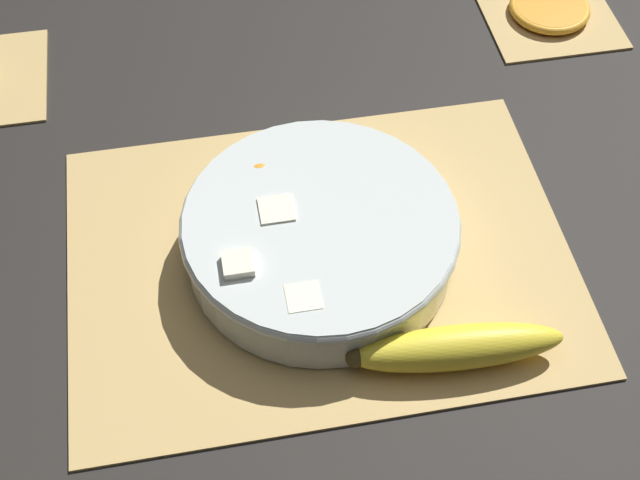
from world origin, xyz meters
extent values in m
plane|color=black|center=(0.00, 0.00, 0.00)|extent=(6.00, 6.00, 0.00)
cube|color=tan|center=(0.00, 0.00, 0.00)|extent=(0.46, 0.34, 0.01)
cube|color=#4C381E|center=(-0.15, 0.00, 0.00)|extent=(0.01, 0.34, 0.00)
cube|color=#4C381E|center=(-0.08, 0.00, 0.00)|extent=(0.01, 0.34, 0.00)
cube|color=#4C381E|center=(0.00, 0.00, 0.00)|extent=(0.01, 0.34, 0.00)
cube|color=#4C381E|center=(0.08, 0.00, 0.00)|extent=(0.01, 0.34, 0.00)
cube|color=#4C381E|center=(0.15, 0.00, 0.00)|extent=(0.01, 0.34, 0.00)
cube|color=tan|center=(-0.33, -0.30, 0.00)|extent=(0.15, 0.15, 0.01)
cube|color=#4C381E|center=(-0.37, -0.30, 0.00)|extent=(0.00, 0.15, 0.00)
cube|color=#4C381E|center=(-0.34, -0.30, 0.00)|extent=(0.00, 0.15, 0.00)
cube|color=#4C381E|center=(-0.31, -0.30, 0.00)|extent=(0.00, 0.15, 0.00)
cube|color=#4C381E|center=(-0.28, -0.30, 0.00)|extent=(0.00, 0.15, 0.00)
cube|color=#4C381E|center=(0.28, -0.30, 0.00)|extent=(0.00, 0.15, 0.00)
cylinder|color=silver|center=(0.00, 0.00, 0.03)|extent=(0.24, 0.24, 0.05)
torus|color=silver|center=(0.00, 0.00, 0.05)|extent=(0.25, 0.25, 0.01)
cylinder|color=#F7EFC6|center=(0.07, 0.00, 0.03)|extent=(0.03, 0.03, 0.01)
cylinder|color=#F7EFC6|center=(-0.05, 0.05, 0.03)|extent=(0.03, 0.03, 0.01)
cylinder|color=#F7EFC6|center=(0.00, -0.04, 0.02)|extent=(0.03, 0.03, 0.01)
cylinder|color=#F7EFC6|center=(-0.02, -0.03, 0.05)|extent=(0.03, 0.03, 0.01)
cylinder|color=#F7EFC6|center=(-0.08, 0.05, 0.02)|extent=(0.03, 0.03, 0.01)
cylinder|color=#F7EFC6|center=(-0.06, -0.03, 0.05)|extent=(0.03, 0.03, 0.01)
cylinder|color=#F7EFC6|center=(0.00, 0.02, 0.04)|extent=(0.03, 0.03, 0.01)
cylinder|color=#F7EFC6|center=(-0.01, 0.08, 0.05)|extent=(0.03, 0.03, 0.01)
cylinder|color=#F7EFC6|center=(0.05, -0.05, 0.04)|extent=(0.03, 0.03, 0.01)
cylinder|color=#F7EFC6|center=(-0.03, -0.08, 0.04)|extent=(0.03, 0.03, 0.01)
cylinder|color=#F7EFC6|center=(-0.02, 0.05, 0.02)|extent=(0.03, 0.03, 0.01)
cube|color=#EFEACC|center=(0.01, -0.09, 0.04)|extent=(0.03, 0.03, 0.03)
cube|color=#EFEACC|center=(0.07, 0.03, 0.03)|extent=(0.02, 0.02, 0.02)
cube|color=#EFEACC|center=(0.03, 0.08, 0.04)|extent=(0.03, 0.03, 0.03)
cube|color=#EFEACC|center=(0.04, -0.02, 0.05)|extent=(0.03, 0.03, 0.03)
cube|color=#EFEACC|center=(-0.09, -0.03, 0.03)|extent=(0.03, 0.03, 0.03)
cube|color=#EFEACC|center=(0.08, 0.04, 0.05)|extent=(0.03, 0.03, 0.03)
ellipsoid|color=orange|center=(0.08, -0.06, 0.03)|extent=(0.03, 0.01, 0.01)
ellipsoid|color=orange|center=(-0.03, 0.04, 0.04)|extent=(0.02, 0.01, 0.01)
ellipsoid|color=orange|center=(0.04, -0.07, 0.05)|extent=(0.03, 0.02, 0.01)
ellipsoid|color=#B2231E|center=(0.03, 0.02, 0.05)|extent=(0.03, 0.02, 0.01)
ellipsoid|color=orange|center=(0.03, 0.04, 0.04)|extent=(0.03, 0.02, 0.01)
ellipsoid|color=orange|center=(-0.09, 0.03, 0.03)|extent=(0.03, 0.02, 0.01)
ellipsoid|color=#B2231E|center=(-0.01, -0.01, 0.03)|extent=(0.03, 0.02, 0.01)
ellipsoid|color=#B2231E|center=(0.00, 0.10, 0.05)|extent=(0.03, 0.01, 0.01)
ellipsoid|color=orange|center=(-0.04, 0.08, 0.03)|extent=(0.03, 0.02, 0.01)
ellipsoid|color=yellow|center=(-0.09, 0.13, 0.03)|extent=(0.18, 0.05, 0.04)
sphere|color=#473819|center=(-0.01, 0.12, 0.03)|extent=(0.02, 0.02, 0.02)
cylinder|color=orange|center=(-0.33, -0.30, 0.01)|extent=(0.08, 0.08, 0.01)
torus|color=#F4A82D|center=(-0.33, -0.30, 0.01)|extent=(0.09, 0.09, 0.01)
camera|label=1|loc=(0.09, 0.49, 0.66)|focal=50.00mm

